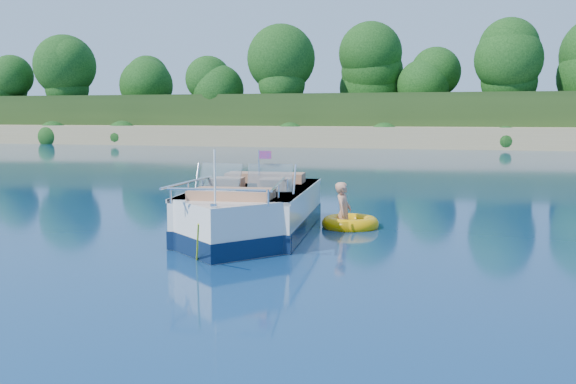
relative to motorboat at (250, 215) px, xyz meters
name	(u,v)px	position (x,y,z in m)	size (l,w,h in m)	color
ground	(176,239)	(-1.24, -0.74, -0.40)	(160.00, 160.00, 0.00)	#091D42
shoreline	(414,127)	(-1.24, 63.03, 0.58)	(170.00, 59.00, 6.00)	tan
treeline	(395,74)	(-1.20, 40.27, 5.15)	(150.00, 7.12, 8.19)	black
motorboat	(250,215)	(0.00, 0.00, 0.00)	(2.55, 6.16, 2.05)	white
tow_tube	(350,224)	(1.76, 1.38, -0.32)	(1.53, 1.53, 0.32)	#EBA204
boy	(343,227)	(1.62, 1.36, -0.40)	(0.50, 0.33, 1.37)	tan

